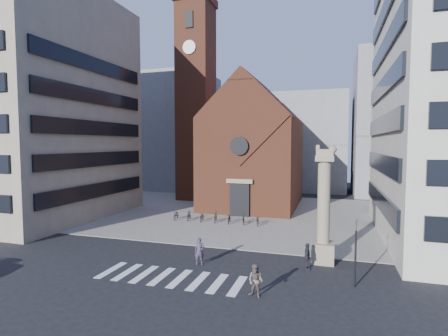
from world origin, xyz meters
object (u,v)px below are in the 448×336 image
Objects in this scene: traffic_light at (356,250)px; pedestrian_2 at (307,256)px; pedestrian_0 at (200,251)px; scooter_0 at (176,215)px; lion_column at (324,216)px; pedestrian_1 at (256,281)px.

traffic_light is 2.31× the size of pedestrian_2.
pedestrian_0 is (-10.52, 0.85, -1.30)m from traffic_light.
pedestrian_2 is at bearing 144.20° from traffic_light.
scooter_0 is at bearing 142.85° from traffic_light.
pedestrian_0 reaches higher than scooter_0.
lion_column is 9.43m from pedestrian_0.
scooter_0 is (-8.04, 13.21, -0.42)m from pedestrian_0.
lion_column reaches higher than traffic_light.
pedestrian_1 is at bearing -116.03° from lion_column.
pedestrian_1 is at bearing -56.42° from pedestrian_0.
scooter_0 is at bearing 143.41° from pedestrian_1.
lion_column is at bearing 80.30° from pedestrian_1.
pedestrian_1 is 0.97× the size of scooter_0.
traffic_light reaches higher than pedestrian_1.
lion_column is at bearing 2.81° from pedestrian_0.
lion_column is 3.28m from pedestrian_2.
pedestrian_2 is (-3.00, 2.16, -1.35)m from traffic_light.
pedestrian_1 is at bearing -64.15° from scooter_0.
pedestrian_1 reaches higher than scooter_0.
pedestrian_0 is 7.64m from pedestrian_2.
lion_column reaches higher than pedestrian_1.
traffic_light reaches higher than scooter_0.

